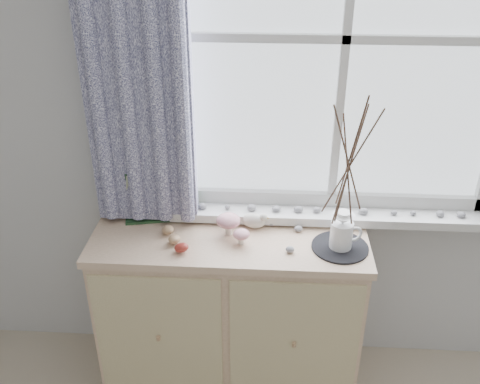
{
  "coord_description": "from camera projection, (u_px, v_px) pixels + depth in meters",
  "views": [
    {
      "loc": [
        0.02,
        -0.17,
        2.14
      ],
      "look_at": [
        -0.1,
        1.7,
        1.1
      ],
      "focal_mm": 40.0,
      "sensor_mm": 36.0,
      "label": 1
    }
  ],
  "objects": [
    {
      "name": "wooden_eggs",
      "position": [
        174.0,
        239.0,
        2.25
      ],
      "size": [
        0.13,
        0.17,
        0.06
      ],
      "color": "#A77B5C",
      "rests_on": "sideboard"
    },
    {
      "name": "toadstool_cluster",
      "position": [
        232.0,
        225.0,
        2.28
      ],
      "size": [
        0.15,
        0.16,
        0.1
      ],
      "color": "silver",
      "rests_on": "sideboard"
    },
    {
      "name": "crocheted_doily",
      "position": [
        340.0,
        247.0,
        2.24
      ],
      "size": [
        0.24,
        0.24,
        0.01
      ],
      "primitive_type": "cylinder",
      "color": "black",
      "rests_on": "sideboard"
    },
    {
      "name": "twig_pitcher",
      "position": [
        350.0,
        160.0,
        2.04
      ],
      "size": [
        0.31,
        0.31,
        0.71
      ],
      "rotation": [
        0.0,
        0.0,
        0.28
      ],
      "color": "white",
      "rests_on": "crocheted_doily"
    },
    {
      "name": "botanical_book",
      "position": [
        158.0,
        196.0,
        2.36
      ],
      "size": [
        0.39,
        0.2,
        0.26
      ],
      "primitive_type": null,
      "rotation": [
        0.0,
        0.0,
        0.21
      ],
      "color": "#1F4122",
      "rests_on": "sideboard"
    },
    {
      "name": "sideboard",
      "position": [
        230.0,
        312.0,
        2.51
      ],
      "size": [
        1.2,
        0.45,
        0.85
      ],
      "color": "beige",
      "rests_on": "ground"
    },
    {
      "name": "sideboard_pebbles",
      "position": [
        300.0,
        237.0,
        2.28
      ],
      "size": [
        0.34,
        0.23,
        0.03
      ],
      "color": "gray",
      "rests_on": "sideboard"
    },
    {
      "name": "songbird_figurine",
      "position": [
        254.0,
        220.0,
        2.36
      ],
      "size": [
        0.15,
        0.09,
        0.08
      ],
      "primitive_type": null,
      "rotation": [
        0.0,
        0.0,
        -0.21
      ],
      "color": "beige",
      "rests_on": "sideboard"
    }
  ]
}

